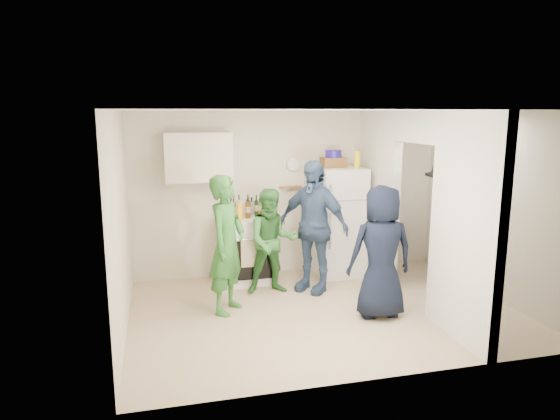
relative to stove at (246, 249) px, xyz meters
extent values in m
plane|color=tan|center=(0.75, -1.37, -0.48)|extent=(4.80, 4.80, 0.00)
plane|color=silver|center=(0.75, 0.33, 0.77)|extent=(4.80, 0.00, 4.80)
plane|color=silver|center=(0.75, -3.07, 0.77)|extent=(4.80, 0.00, 4.80)
plane|color=silver|center=(-1.65, -1.37, 0.77)|extent=(0.00, 3.40, 3.40)
plane|color=silver|center=(3.15, -1.37, 0.77)|extent=(0.00, 3.40, 3.40)
plane|color=white|center=(0.75, -1.37, 2.02)|extent=(4.80, 4.80, 0.00)
cube|color=silver|center=(1.95, -0.27, 0.77)|extent=(0.12, 1.20, 2.50)
cube|color=silver|center=(1.95, -2.47, 0.77)|extent=(0.12, 1.20, 2.50)
cube|color=silver|center=(1.95, -1.37, 1.82)|extent=(0.12, 1.00, 0.40)
cube|color=white|center=(0.00, 0.00, 0.00)|extent=(0.81, 0.68, 0.97)
cube|color=silver|center=(-0.65, 0.15, 1.37)|extent=(0.95, 0.34, 0.70)
cube|color=white|center=(1.44, -0.03, 0.35)|extent=(0.69, 0.67, 1.66)
cube|color=brown|center=(1.34, 0.02, 1.26)|extent=(0.35, 0.25, 0.15)
cylinder|color=navy|center=(1.34, 0.02, 1.39)|extent=(0.24, 0.24, 0.11)
cylinder|color=yellow|center=(1.66, -0.13, 1.31)|extent=(0.09, 0.09, 0.25)
cylinder|color=white|center=(0.80, 0.31, 1.22)|extent=(0.22, 0.02, 0.22)
cube|color=olive|center=(0.75, 0.28, 0.87)|extent=(0.35, 0.08, 0.03)
cube|color=black|center=(3.13, -1.17, 1.17)|extent=(0.03, 0.70, 0.80)
cube|color=white|center=(3.11, -1.17, 1.17)|extent=(0.04, 0.76, 0.86)
cube|color=white|center=(3.09, -1.17, 1.52)|extent=(0.04, 0.82, 0.18)
cylinder|color=#FBAF15|center=(-0.12, -0.22, 0.61)|extent=(0.09, 0.09, 0.25)
cylinder|color=red|center=(0.22, -0.20, 0.54)|extent=(0.09, 0.09, 0.12)
imported|color=#367930|center=(-0.43, -1.08, 0.38)|extent=(0.70, 0.76, 1.74)
imported|color=#367935|center=(0.27, -0.56, 0.25)|extent=(0.75, 0.60, 1.46)
imported|color=#355374|center=(0.83, -0.61, 0.44)|extent=(1.06, 1.11, 1.85)
imported|color=black|center=(1.36, -1.68, 0.33)|extent=(0.83, 0.57, 1.63)
imported|color=black|center=(2.75, -0.89, 0.44)|extent=(1.12, 1.38, 1.86)
cylinder|color=olive|center=(-0.27, 0.12, 0.65)|extent=(0.06, 0.06, 0.32)
cylinder|color=#194918|center=(-0.19, -0.07, 0.64)|extent=(0.06, 0.06, 0.32)
cylinder|color=silver|center=(-0.07, 0.15, 0.64)|extent=(0.06, 0.06, 0.32)
cylinder|color=#573D0F|center=(0.02, -0.06, 0.64)|extent=(0.08, 0.08, 0.32)
cylinder|color=#A3A7B4|center=(0.12, 0.16, 0.62)|extent=(0.08, 0.08, 0.27)
cylinder|color=#133516|center=(0.16, 0.03, 0.65)|extent=(0.06, 0.06, 0.32)
cylinder|color=olive|center=(0.24, 0.15, 0.61)|extent=(0.07, 0.07, 0.25)
cylinder|color=#B1B6BE|center=(-0.28, -0.10, 0.63)|extent=(0.07, 0.07, 0.29)
cylinder|color=#5A2F0F|center=(0.05, 0.08, 0.65)|extent=(0.06, 0.06, 0.33)
cylinder|color=#315B1F|center=(0.28, -0.09, 0.62)|extent=(0.06, 0.06, 0.28)
cylinder|color=#9C6B24|center=(-0.21, 0.03, 0.64)|extent=(0.07, 0.07, 0.31)
camera|label=1|loc=(-1.22, -7.04, 1.99)|focal=32.00mm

